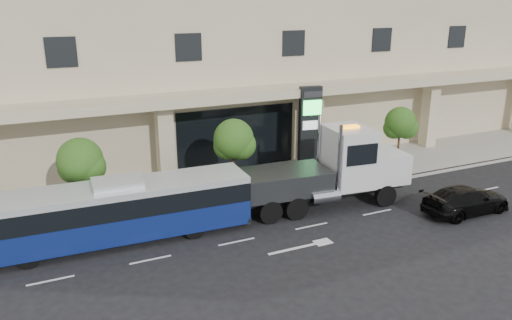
{
  "coord_description": "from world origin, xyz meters",
  "views": [
    {
      "loc": [
        -11.86,
        -20.7,
        10.61
      ],
      "look_at": [
        -1.4,
        2.0,
        2.6
      ],
      "focal_mm": 35.0,
      "sensor_mm": 36.0,
      "label": 1
    }
  ],
  "objects_px": {
    "signage_pylon": "(310,129)",
    "black_sedan": "(466,200)",
    "tow_truck": "(332,170)",
    "city_bus": "(120,210)"
  },
  "relations": [
    {
      "from": "signage_pylon",
      "to": "black_sedan",
      "type": "bearing_deg",
      "value": -55.45
    },
    {
      "from": "tow_truck",
      "to": "signage_pylon",
      "type": "relative_size",
      "value": 1.92
    },
    {
      "from": "city_bus",
      "to": "signage_pylon",
      "type": "relative_size",
      "value": 2.18
    },
    {
      "from": "tow_truck",
      "to": "black_sedan",
      "type": "relative_size",
      "value": 2.11
    },
    {
      "from": "tow_truck",
      "to": "signage_pylon",
      "type": "height_order",
      "value": "signage_pylon"
    },
    {
      "from": "black_sedan",
      "to": "signage_pylon",
      "type": "xyz_separation_m",
      "value": [
        -4.28,
        8.8,
        2.21
      ]
    },
    {
      "from": "tow_truck",
      "to": "signage_pylon",
      "type": "bearing_deg",
      "value": 78.64
    },
    {
      "from": "city_bus",
      "to": "tow_truck",
      "type": "height_order",
      "value": "tow_truck"
    },
    {
      "from": "tow_truck",
      "to": "black_sedan",
      "type": "distance_m",
      "value": 7.06
    },
    {
      "from": "tow_truck",
      "to": "city_bus",
      "type": "bearing_deg",
      "value": -176.6
    }
  ]
}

